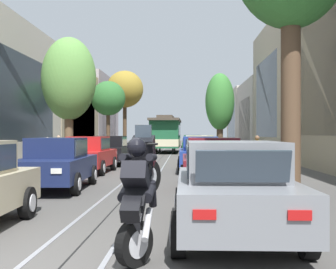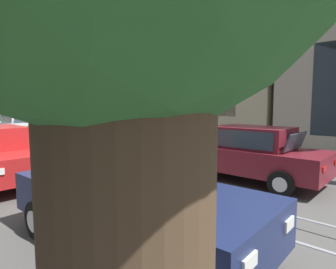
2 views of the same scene
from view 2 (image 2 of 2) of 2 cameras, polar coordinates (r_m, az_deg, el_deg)
building_facade_right at (r=26.40m, az=-11.90°, el=10.33°), size 5.97×57.91×10.83m
parked_car_navy_second_left at (r=4.58m, az=-7.22°, el=-11.82°), size 2.10×4.40×1.58m
parked_car_maroon_second_right at (r=8.59m, az=15.83°, el=-3.64°), size 2.02×4.37×1.58m
parked_car_blue_mid_right at (r=12.42m, az=-10.48°, el=-0.63°), size 2.00×4.36×1.58m
parked_car_yellow_fourth_right at (r=17.23m, az=-21.02°, el=0.88°), size 2.01×4.36×1.58m
parked_car_white_fifth_right at (r=22.70m, az=-27.94°, el=1.70°), size 2.01×4.36×1.58m
street_tree_kerb_right_second at (r=26.80m, az=-26.92°, el=9.50°), size 2.30×2.43×6.51m
pedestrian_on_left_pavement at (r=14.39m, az=-2.96°, el=0.82°), size 0.55×0.42×1.63m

